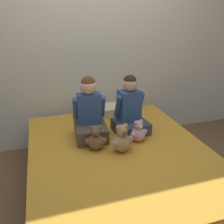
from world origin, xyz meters
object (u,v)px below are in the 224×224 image
at_px(child_on_left, 90,115).
at_px(child_on_right, 130,110).
at_px(teddy_bear_held_by_right_child, 138,132).
at_px(teddy_bear_between_children, 122,140).
at_px(pillow_at_headboard, 98,111).
at_px(teddy_bear_held_by_left_child, 96,139).
at_px(bed, 119,169).

bearing_deg(child_on_left, child_on_right, 4.03).
xyz_separation_m(child_on_left, teddy_bear_held_by_right_child, (0.44, -0.23, -0.15)).
xyz_separation_m(teddy_bear_held_by_right_child, teddy_bear_between_children, (-0.22, -0.13, 0.02)).
xyz_separation_m(child_on_right, pillow_at_headboard, (-0.22, 0.50, -0.19)).
height_order(teddy_bear_held_by_left_child, pillow_at_headboard, teddy_bear_held_by_left_child).
relative_size(teddy_bear_held_by_right_child, teddy_bear_between_children, 0.83).
xyz_separation_m(child_on_left, teddy_bear_held_by_left_child, (-0.00, -0.26, -0.14)).
bearing_deg(teddy_bear_held_by_right_child, bed, -171.11).
bearing_deg(child_on_right, teddy_bear_held_by_left_child, -154.88).
relative_size(teddy_bear_held_by_left_child, pillow_at_headboard, 0.44).
bearing_deg(pillow_at_headboard, bed, -90.00).
bearing_deg(teddy_bear_held_by_left_child, child_on_right, 44.04).
bearing_deg(teddy_bear_between_children, bed, 84.69).
bearing_deg(teddy_bear_between_children, pillow_at_headboard, 75.20).
distance_m(child_on_left, pillow_at_headboard, 0.57).
distance_m(teddy_bear_between_children, pillow_at_headboard, 0.86).
bearing_deg(teddy_bear_between_children, teddy_bear_held_by_left_child, 140.21).
distance_m(child_on_left, teddy_bear_between_children, 0.44).
height_order(child_on_right, teddy_bear_held_by_left_child, child_on_right).
height_order(bed, pillow_at_headboard, pillow_at_headboard).
bearing_deg(teddy_bear_held_by_left_child, child_on_left, 102.61).
bearing_deg(pillow_at_headboard, child_on_right, -66.11).
xyz_separation_m(teddy_bear_held_by_left_child, teddy_bear_held_by_right_child, (0.44, 0.03, -0.01)).
bearing_deg(pillow_at_headboard, teddy_bear_between_children, -89.54).
bearing_deg(child_on_left, teddy_bear_held_by_right_child, -23.98).
distance_m(child_on_right, teddy_bear_held_by_left_child, 0.53).
relative_size(bed, teddy_bear_between_children, 7.23).
relative_size(child_on_left, child_on_right, 1.03).
distance_m(teddy_bear_held_by_left_child, pillow_at_headboard, 0.79).
bearing_deg(child_on_right, bed, -130.46).
bearing_deg(teddy_bear_held_by_right_child, child_on_right, 78.16).
bearing_deg(child_on_left, teddy_bear_between_children, -54.87).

